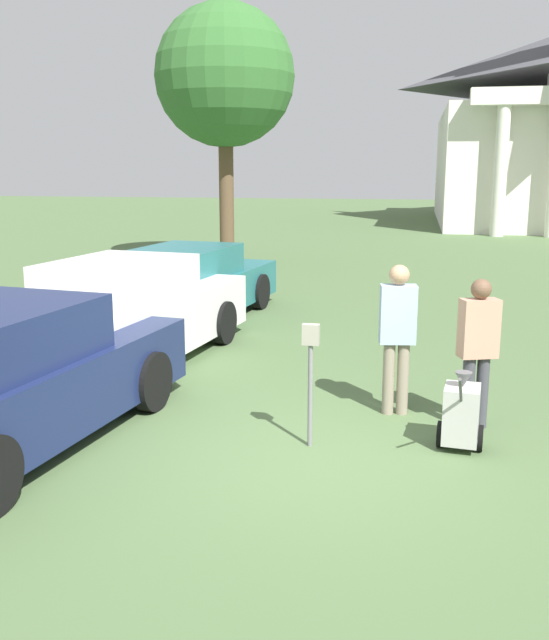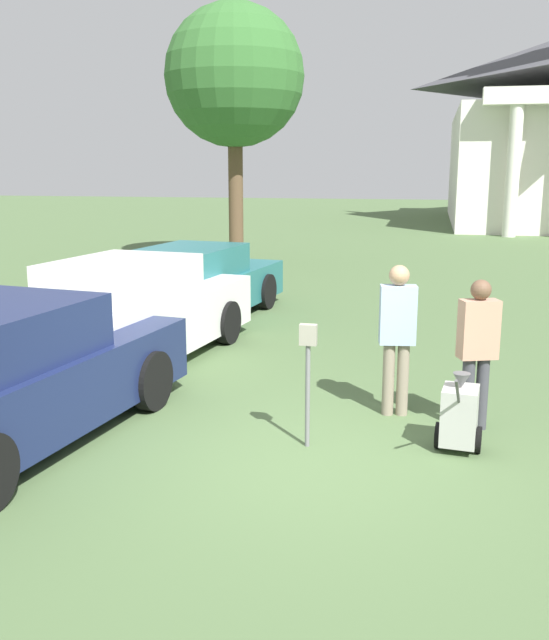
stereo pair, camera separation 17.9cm
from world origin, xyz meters
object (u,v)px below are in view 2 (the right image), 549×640
object	(u,v)px
parked_car_teal	(195,286)
parking_meter	(308,362)
person_supervisor	(478,345)
parked_car_navy	(4,378)
person_worker	(397,330)
parked_car_white	(129,315)
equipment_cart	(459,415)

from	to	relation	value
parked_car_teal	parking_meter	world-z (taller)	parked_car_teal
parked_car_teal	person_supervisor	bearing A→B (deg)	-36.76
parking_meter	parked_car_navy	bearing A→B (deg)	-169.48
parking_meter	person_supervisor	distance (m)	1.98
parking_meter	person_worker	distance (m)	1.49
parked_car_navy	parked_car_white	bearing A→B (deg)	97.67
parked_car_white	parking_meter	world-z (taller)	parked_car_white
parked_car_teal	person_worker	size ratio (longest dim) A/B	2.92
parking_meter	person_worker	world-z (taller)	person_worker
parked_car_navy	parked_car_teal	xyz separation A→B (m)	(-0.00, 6.34, -0.04)
parked_car_teal	person_worker	xyz separation A→B (m)	(4.04, -4.54, 0.36)
parked_car_white	parking_meter	xyz separation A→B (m)	(3.18, -2.68, 0.19)
parked_car_navy	person_worker	size ratio (longest dim) A/B	2.68
parked_car_teal	equipment_cart	bearing A→B (deg)	-41.62
parking_meter	equipment_cart	bearing A→B (deg)	8.34
person_worker	equipment_cart	size ratio (longest dim) A/B	1.81
parked_car_navy	person_worker	world-z (taller)	person_worker
parking_meter	equipment_cart	world-z (taller)	parking_meter
parked_car_teal	equipment_cart	size ratio (longest dim) A/B	5.29
parked_car_white	parked_car_teal	size ratio (longest dim) A/B	1.00
parked_car_white	person_supervisor	size ratio (longest dim) A/B	3.09
parked_car_white	parked_car_teal	bearing A→B (deg)	97.67
parked_car_navy	parked_car_teal	world-z (taller)	parked_car_navy
parked_car_white	person_worker	distance (m)	4.31
person_worker	person_supervisor	world-z (taller)	person_worker
person_supervisor	parked_car_white	bearing A→B (deg)	-39.48
parking_meter	equipment_cart	xyz separation A→B (m)	(1.57, 0.23, -0.55)
parked_car_navy	person_supervisor	xyz separation A→B (m)	(4.94, 1.50, 0.26)
person_worker	parked_car_navy	bearing A→B (deg)	15.28
parked_car_white	equipment_cart	distance (m)	5.36
parked_car_navy	parked_car_white	distance (m)	3.27
parked_car_navy	parked_car_white	xyz separation A→B (m)	(-0.00, 3.27, 0.02)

